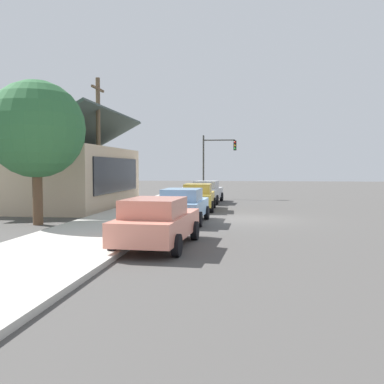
{
  "coord_description": "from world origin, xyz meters",
  "views": [
    {
      "loc": [
        -21.58,
        -0.09,
        2.55
      ],
      "look_at": [
        2.06,
        2.96,
        1.2
      ],
      "focal_mm": 40.7,
      "sensor_mm": 36.0,
      "label": 1
    }
  ],
  "objects_px": {
    "car_silver": "(207,191)",
    "utility_pole_wooden": "(98,143)",
    "car_coral": "(157,222)",
    "car_skyblue": "(183,205)",
    "car_mustard": "(198,197)",
    "shade_tree": "(36,130)",
    "traffic_light_main": "(216,156)",
    "fire_hydrant_red": "(175,202)"
  },
  "relations": [
    {
      "from": "car_silver",
      "to": "shade_tree",
      "type": "xyz_separation_m",
      "value": [
        -13.02,
        6.32,
        3.39
      ]
    },
    {
      "from": "shade_tree",
      "to": "car_coral",
      "type": "bearing_deg",
      "value": -126.0
    },
    {
      "from": "car_skyblue",
      "to": "utility_pole_wooden",
      "type": "xyz_separation_m",
      "value": [
        3.79,
        5.35,
        3.11
      ]
    },
    {
      "from": "car_coral",
      "to": "car_mustard",
      "type": "height_order",
      "value": "same"
    },
    {
      "from": "fire_hydrant_red",
      "to": "traffic_light_main",
      "type": "bearing_deg",
      "value": -8.92
    },
    {
      "from": "car_coral",
      "to": "traffic_light_main",
      "type": "distance_m",
      "value": 22.6
    },
    {
      "from": "shade_tree",
      "to": "car_mustard",
      "type": "bearing_deg",
      "value": -40.35
    },
    {
      "from": "car_coral",
      "to": "shade_tree",
      "type": "height_order",
      "value": "shade_tree"
    },
    {
      "from": "shade_tree",
      "to": "traffic_light_main",
      "type": "xyz_separation_m",
      "value": [
        17.8,
        -6.62,
        -0.72
      ]
    },
    {
      "from": "car_silver",
      "to": "traffic_light_main",
      "type": "distance_m",
      "value": 5.48
    },
    {
      "from": "car_skyblue",
      "to": "car_silver",
      "type": "xyz_separation_m",
      "value": [
        11.53,
        -0.01,
        0.0
      ]
    },
    {
      "from": "car_silver",
      "to": "traffic_light_main",
      "type": "bearing_deg",
      "value": -0.66
    },
    {
      "from": "shade_tree",
      "to": "traffic_light_main",
      "type": "distance_m",
      "value": 19.0
    },
    {
      "from": "traffic_light_main",
      "to": "shade_tree",
      "type": "bearing_deg",
      "value": 159.61
    },
    {
      "from": "car_coral",
      "to": "car_mustard",
      "type": "bearing_deg",
      "value": 3.4
    },
    {
      "from": "car_mustard",
      "to": "car_silver",
      "type": "height_order",
      "value": "same"
    },
    {
      "from": "car_mustard",
      "to": "fire_hydrant_red",
      "type": "bearing_deg",
      "value": 97.13
    },
    {
      "from": "car_mustard",
      "to": "car_coral",
      "type": "bearing_deg",
      "value": 178.36
    },
    {
      "from": "shade_tree",
      "to": "utility_pole_wooden",
      "type": "relative_size",
      "value": 0.85
    },
    {
      "from": "car_mustard",
      "to": "traffic_light_main",
      "type": "bearing_deg",
      "value": -3.58
    },
    {
      "from": "car_silver",
      "to": "fire_hydrant_red",
      "type": "relative_size",
      "value": 6.93
    },
    {
      "from": "car_skyblue",
      "to": "car_mustard",
      "type": "height_order",
      "value": "same"
    },
    {
      "from": "traffic_light_main",
      "to": "utility_pole_wooden",
      "type": "bearing_deg",
      "value": 155.66
    },
    {
      "from": "traffic_light_main",
      "to": "utility_pole_wooden",
      "type": "xyz_separation_m",
      "value": [
        -12.51,
        5.66,
        0.44
      ]
    },
    {
      "from": "car_skyblue",
      "to": "car_mustard",
      "type": "bearing_deg",
      "value": 0.93
    },
    {
      "from": "car_silver",
      "to": "utility_pole_wooden",
      "type": "height_order",
      "value": "utility_pole_wooden"
    },
    {
      "from": "car_silver",
      "to": "utility_pole_wooden",
      "type": "distance_m",
      "value": 9.91
    },
    {
      "from": "car_mustard",
      "to": "utility_pole_wooden",
      "type": "height_order",
      "value": "utility_pole_wooden"
    },
    {
      "from": "car_skyblue",
      "to": "shade_tree",
      "type": "height_order",
      "value": "shade_tree"
    },
    {
      "from": "car_coral",
      "to": "utility_pole_wooden",
      "type": "distance_m",
      "value": 11.73
    },
    {
      "from": "car_skyblue",
      "to": "traffic_light_main",
      "type": "relative_size",
      "value": 0.86
    },
    {
      "from": "traffic_light_main",
      "to": "utility_pole_wooden",
      "type": "distance_m",
      "value": 13.74
    },
    {
      "from": "car_mustard",
      "to": "shade_tree",
      "type": "height_order",
      "value": "shade_tree"
    },
    {
      "from": "car_coral",
      "to": "shade_tree",
      "type": "xyz_separation_m",
      "value": [
        4.64,
        6.38,
        3.39
      ]
    },
    {
      "from": "utility_pole_wooden",
      "to": "shade_tree",
      "type": "bearing_deg",
      "value": 169.73
    },
    {
      "from": "shade_tree",
      "to": "utility_pole_wooden",
      "type": "height_order",
      "value": "utility_pole_wooden"
    },
    {
      "from": "car_coral",
      "to": "car_skyblue",
      "type": "height_order",
      "value": "same"
    },
    {
      "from": "shade_tree",
      "to": "fire_hydrant_red",
      "type": "bearing_deg",
      "value": -34.47
    },
    {
      "from": "car_skyblue",
      "to": "fire_hydrant_red",
      "type": "height_order",
      "value": "car_skyblue"
    },
    {
      "from": "car_mustard",
      "to": "car_silver",
      "type": "distance_m",
      "value": 5.58
    },
    {
      "from": "car_skyblue",
      "to": "car_mustard",
      "type": "xyz_separation_m",
      "value": [
        5.95,
        -0.01,
        -0.0
      ]
    },
    {
      "from": "car_silver",
      "to": "utility_pole_wooden",
      "type": "relative_size",
      "value": 0.66
    }
  ]
}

